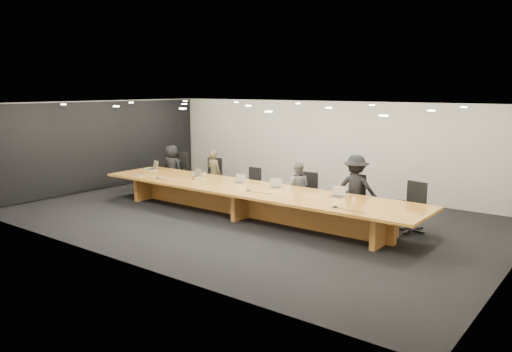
% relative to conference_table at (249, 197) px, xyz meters
% --- Properties ---
extents(ground, '(12.00, 12.00, 0.00)m').
position_rel_conference_table_xyz_m(ground, '(0.00, 0.00, -0.52)').
color(ground, black).
rests_on(ground, ground).
extents(back_wall, '(12.00, 0.02, 2.80)m').
position_rel_conference_table_xyz_m(back_wall, '(0.00, 4.00, 0.88)').
color(back_wall, beige).
rests_on(back_wall, ground).
extents(left_wall_panel, '(0.08, 7.84, 2.74)m').
position_rel_conference_table_xyz_m(left_wall_panel, '(-5.94, 0.00, 0.85)').
color(left_wall_panel, black).
rests_on(left_wall_panel, ground).
extents(conference_table, '(9.00, 1.80, 0.75)m').
position_rel_conference_table_xyz_m(conference_table, '(0.00, 0.00, 0.00)').
color(conference_table, '#9B6421').
rests_on(conference_table, ground).
extents(chair_far_left, '(0.75, 0.75, 1.19)m').
position_rel_conference_table_xyz_m(chair_far_left, '(-3.94, 1.33, 0.07)').
color(chair_far_left, black).
rests_on(chair_far_left, ground).
extents(chair_left, '(0.69, 0.69, 1.15)m').
position_rel_conference_table_xyz_m(chair_left, '(-2.42, 1.27, 0.05)').
color(chair_left, black).
rests_on(chair_left, ground).
extents(chair_mid_left, '(0.54, 0.54, 1.01)m').
position_rel_conference_table_xyz_m(chair_mid_left, '(-0.92, 1.24, -0.01)').
color(chair_mid_left, black).
rests_on(chair_mid_left, ground).
extents(chair_mid_right, '(0.61, 0.61, 1.05)m').
position_rel_conference_table_xyz_m(chair_mid_right, '(0.87, 1.33, 0.00)').
color(chair_mid_right, black).
rests_on(chair_mid_right, ground).
extents(chair_right, '(0.76, 0.76, 1.17)m').
position_rel_conference_table_xyz_m(chair_right, '(2.21, 1.17, 0.07)').
color(chair_right, black).
rests_on(chair_right, ground).
extents(chair_far_right, '(0.69, 0.69, 1.14)m').
position_rel_conference_table_xyz_m(chair_far_right, '(3.68, 1.20, 0.05)').
color(chair_far_right, black).
rests_on(chair_far_right, ground).
extents(person_a, '(0.74, 0.52, 1.43)m').
position_rel_conference_table_xyz_m(person_a, '(-3.96, 1.14, 0.19)').
color(person_a, black).
rests_on(person_a, ground).
extents(person_b, '(0.53, 0.37, 1.40)m').
position_rel_conference_table_xyz_m(person_b, '(-2.27, 1.22, 0.18)').
color(person_b, '#3D3621').
rests_on(person_b, ground).
extents(person_c, '(0.78, 0.70, 1.33)m').
position_rel_conference_table_xyz_m(person_c, '(0.71, 1.13, 0.14)').
color(person_c, '#5E5E61').
rests_on(person_c, ground).
extents(person_d, '(1.19, 0.89, 1.63)m').
position_rel_conference_table_xyz_m(person_d, '(2.32, 1.20, 0.29)').
color(person_d, black).
rests_on(person_d, ground).
extents(laptop_a, '(0.44, 0.39, 0.29)m').
position_rel_conference_table_xyz_m(laptop_a, '(-4.04, 0.37, 0.37)').
color(laptop_a, beige).
rests_on(laptop_a, conference_table).
extents(laptop_b, '(0.33, 0.27, 0.23)m').
position_rel_conference_table_xyz_m(laptop_b, '(-2.14, 0.30, 0.34)').
color(laptop_b, beige).
rests_on(laptop_b, conference_table).
extents(laptop_c, '(0.32, 0.24, 0.24)m').
position_rel_conference_table_xyz_m(laptop_c, '(-0.58, 0.30, 0.35)').
color(laptop_c, '#C8B399').
rests_on(laptop_c, conference_table).
extents(laptop_d, '(0.36, 0.31, 0.23)m').
position_rel_conference_table_xyz_m(laptop_d, '(0.56, 0.35, 0.35)').
color(laptop_d, '#BFAF92').
rests_on(laptop_d, conference_table).
extents(laptop_e, '(0.33, 0.24, 0.26)m').
position_rel_conference_table_xyz_m(laptop_e, '(2.27, 0.35, 0.36)').
color(laptop_e, '#BEA991').
rests_on(laptop_e, conference_table).
extents(water_bottle, '(0.07, 0.07, 0.19)m').
position_rel_conference_table_xyz_m(water_bottle, '(-1.66, 0.16, 0.33)').
color(water_bottle, silver).
rests_on(water_bottle, conference_table).
extents(amber_mug, '(0.08, 0.08, 0.09)m').
position_rel_conference_table_xyz_m(amber_mug, '(-1.82, -0.09, 0.27)').
color(amber_mug, brown).
rests_on(amber_mug, conference_table).
extents(paper_cup_near, '(0.11, 0.11, 0.10)m').
position_rel_conference_table_xyz_m(paper_cup_near, '(1.00, 0.24, 0.28)').
color(paper_cup_near, white).
rests_on(paper_cup_near, conference_table).
extents(paper_cup_far, '(0.07, 0.07, 0.08)m').
position_rel_conference_table_xyz_m(paper_cup_far, '(2.77, 0.21, 0.27)').
color(paper_cup_far, white).
rests_on(paper_cup_far, conference_table).
extents(notepad, '(0.30, 0.27, 0.01)m').
position_rel_conference_table_xyz_m(notepad, '(-4.20, 0.40, 0.24)').
color(notepad, silver).
rests_on(notepad, conference_table).
extents(lime_gadget, '(0.18, 0.12, 0.03)m').
position_rel_conference_table_xyz_m(lime_gadget, '(-4.22, 0.40, 0.26)').
color(lime_gadget, green).
rests_on(lime_gadget, notepad).
extents(av_box, '(0.25, 0.21, 0.03)m').
position_rel_conference_table_xyz_m(av_box, '(-3.47, -0.60, 0.25)').
color(av_box, silver).
rests_on(av_box, conference_table).
extents(mic_left, '(0.13, 0.13, 0.03)m').
position_rel_conference_table_xyz_m(mic_left, '(-2.79, -0.50, 0.24)').
color(mic_left, black).
rests_on(mic_left, conference_table).
extents(mic_center, '(0.13, 0.13, 0.03)m').
position_rel_conference_table_xyz_m(mic_center, '(0.22, -0.28, 0.24)').
color(mic_center, black).
rests_on(mic_center, conference_table).
extents(mic_right, '(0.14, 0.14, 0.03)m').
position_rel_conference_table_xyz_m(mic_right, '(2.72, -0.56, 0.25)').
color(mic_right, black).
rests_on(mic_right, conference_table).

